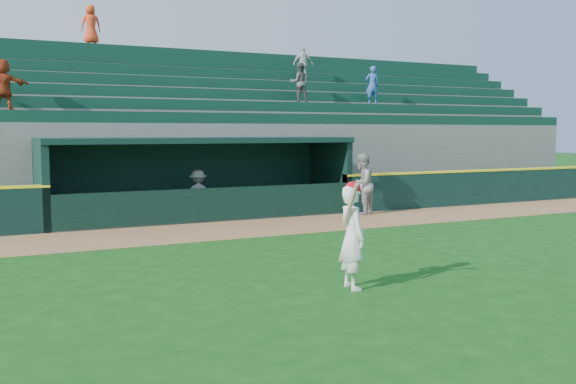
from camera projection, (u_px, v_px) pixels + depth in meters
name	position (u px, v px, depth m)	size (l,w,h in m)	color
ground	(323.00, 262.00, 12.99)	(120.00, 120.00, 0.00)	#124511
warning_track	(234.00, 229.00, 17.36)	(40.00, 3.00, 0.01)	#98673D
field_wall_right	(520.00, 186.00, 24.19)	(15.50, 0.30, 1.20)	black
wall_stripe_right	(521.00, 169.00, 24.13)	(15.50, 0.32, 0.06)	yellow
dugout_player_front	(362.00, 184.00, 20.41)	(0.95, 0.74, 1.95)	#9A9A95
dugout_player_inside	(198.00, 195.00, 19.38)	(0.96, 0.55, 1.49)	gray
dugout	(197.00, 173.00, 20.00)	(9.40, 2.80, 2.46)	slate
stands	(157.00, 138.00, 23.96)	(34.50, 6.25, 7.61)	slate
batter_at_plate	(352.00, 235.00, 10.75)	(0.49, 0.83, 1.83)	white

